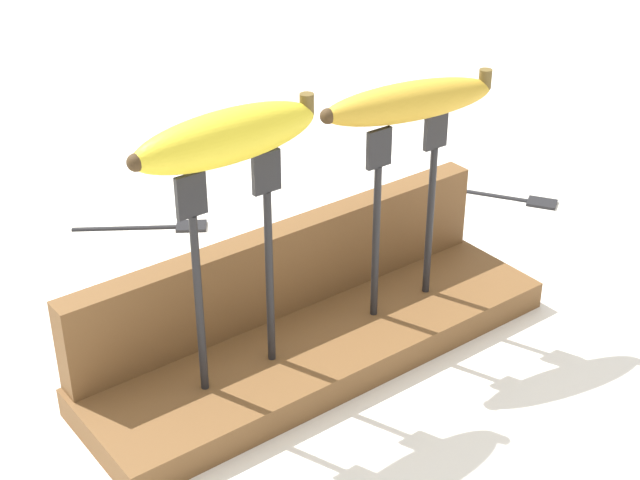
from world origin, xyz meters
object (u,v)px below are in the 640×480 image
at_px(fork_stand_right, 405,198).
at_px(fork_fallen_far, 502,195).
at_px(banana_raised_left, 227,137).
at_px(banana_raised_right, 410,101).
at_px(fork_stand_left, 233,254).
at_px(fork_fallen_near, 159,226).

bearing_deg(fork_stand_right, fork_fallen_far, 24.95).
bearing_deg(fork_stand_right, banana_raised_left, -180.00).
bearing_deg(banana_raised_right, fork_stand_right, -11.74).
bearing_deg(fork_stand_left, banana_raised_right, 0.00).
distance_m(fork_stand_right, banana_raised_right, 0.10).
bearing_deg(banana_raised_right, banana_raised_left, -180.00).
relative_size(fork_fallen_near, fork_fallen_far, 0.84).
bearing_deg(banana_raised_left, fork_fallen_near, 73.41).
height_order(fork_stand_right, banana_raised_left, banana_raised_left).
height_order(fork_fallen_near, fork_fallen_far, same).
xyz_separation_m(banana_raised_left, fork_fallen_near, (0.10, 0.33, -0.25)).
relative_size(fork_stand_right, fork_fallen_far, 1.14).
bearing_deg(fork_stand_right, banana_raised_right, 168.26).
height_order(banana_raised_left, fork_fallen_far, banana_raised_left).
distance_m(fork_stand_left, fork_stand_right, 0.19).
xyz_separation_m(fork_stand_left, banana_raised_left, (-0.00, -0.00, 0.11)).
xyz_separation_m(fork_stand_left, fork_stand_right, (0.19, 0.00, -0.01)).
relative_size(banana_raised_left, fork_fallen_near, 1.19).
bearing_deg(banana_raised_right, fork_stand_left, -180.00).
relative_size(fork_stand_right, banana_raised_left, 1.15).
relative_size(fork_stand_left, fork_fallen_far, 1.21).
bearing_deg(fork_stand_left, fork_stand_right, 0.00).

